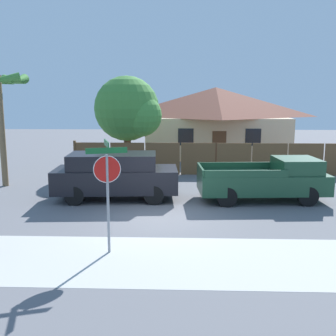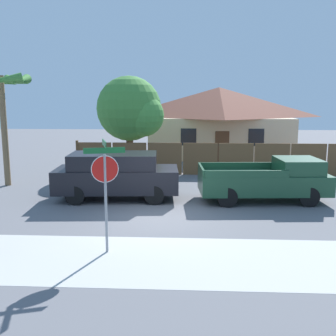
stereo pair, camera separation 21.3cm
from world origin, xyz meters
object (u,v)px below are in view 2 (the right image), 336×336
stop_sign (105,177)px  palm_tree (1,90)px  red_suv (116,174)px  house (218,120)px  oak_tree (132,110)px  orange_pickup (268,180)px

stop_sign → palm_tree: bearing=111.7°
palm_tree → stop_sign: 10.48m
palm_tree → red_suv: 6.98m
house → red_suv: size_ratio=2.06×
palm_tree → red_suv: (5.62, -2.32, -3.42)m
oak_tree → orange_pickup: size_ratio=1.04×
house → palm_tree: size_ratio=2.00×
house → orange_pickup: house is taller
house → stop_sign: 19.46m
red_suv → orange_pickup: bearing=-3.7°
red_suv → oak_tree: bearing=88.3°
oak_tree → stop_sign: size_ratio=1.78×
palm_tree → orange_pickup: bearing=-11.2°
palm_tree → red_suv: size_ratio=1.03×
orange_pickup → palm_tree: bearing=165.0°
palm_tree → orange_pickup: (11.71, -2.31, -3.59)m
orange_pickup → stop_sign: 7.85m
palm_tree → orange_pickup: palm_tree is taller
oak_tree → red_suv: 6.93m
house → red_suv: bearing=-110.9°
orange_pickup → red_suv: bearing=176.3°
oak_tree → orange_pickup: (6.33, -6.48, -2.56)m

